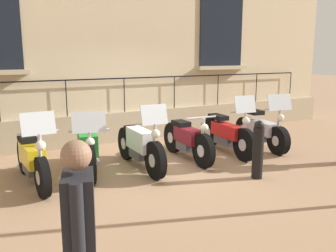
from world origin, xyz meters
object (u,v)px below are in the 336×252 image
object	(u,v)px
motorcycle_green	(88,148)
bollard	(258,149)
pedestrian_walking	(80,235)
motorcycle_yellow	(32,160)
motorcycle_silver	(261,130)
motorcycle_maroon	(187,140)
motorcycle_white	(140,146)
motorcycle_red	(226,134)

from	to	relation	value
motorcycle_green	bollard	size ratio (longest dim) A/B	1.90
motorcycle_green	pedestrian_walking	bearing A→B (deg)	-16.50
motorcycle_yellow	motorcycle_green	distance (m)	1.04
motorcycle_silver	bollard	xyz separation A→B (m)	(1.62, -1.56, 0.11)
motorcycle_maroon	pedestrian_walking	bearing A→B (deg)	-40.09
motorcycle_white	motorcycle_red	size ratio (longest dim) A/B	1.00
motorcycle_yellow	motorcycle_red	xyz separation A→B (m)	(-0.02, 4.13, 0.02)
motorcycle_white	motorcycle_red	world-z (taller)	motorcycle_red
motorcycle_yellow	bollard	distance (m)	3.94
motorcycle_yellow	motorcycle_green	xyz separation A→B (m)	(-0.20, 1.02, 0.03)
motorcycle_red	pedestrian_walking	size ratio (longest dim) A/B	1.29
motorcycle_green	motorcycle_white	bearing A→B (deg)	74.55
motorcycle_white	bollard	size ratio (longest dim) A/B	1.99
motorcycle_yellow	pedestrian_walking	distance (m)	3.93
pedestrian_walking	motorcycle_green	bearing A→B (deg)	163.50
bollard	motorcycle_white	bearing A→B (deg)	-132.86
motorcycle_white	bollard	xyz separation A→B (m)	(1.51, 1.63, 0.08)
pedestrian_walking	bollard	bearing A→B (deg)	121.36
motorcycle_silver	bollard	size ratio (longest dim) A/B	1.87
motorcycle_yellow	motorcycle_silver	distance (m)	5.17
bollard	motorcycle_green	bearing A→B (deg)	-124.46
motorcycle_yellow	pedestrian_walking	size ratio (longest dim) A/B	1.27
motorcycle_maroon	motorcycle_silver	world-z (taller)	motorcycle_silver
bollard	pedestrian_walking	xyz separation A→B (m)	(2.32, -3.80, 0.38)
motorcycle_white	bollard	world-z (taller)	motorcycle_white
motorcycle_red	motorcycle_silver	bearing A→B (deg)	91.28
motorcycle_maroon	bollard	bearing A→B (deg)	17.15
motorcycle_silver	motorcycle_maroon	bearing A→B (deg)	-89.68
motorcycle_silver	motorcycle_red	bearing A→B (deg)	-88.72
motorcycle_maroon	pedestrian_walking	xyz separation A→B (m)	(3.93, -3.31, 0.49)
motorcycle_red	pedestrian_walking	distance (m)	5.85
motorcycle_green	motorcycle_silver	distance (m)	4.15
pedestrian_walking	motorcycle_maroon	bearing A→B (deg)	139.91
motorcycle_maroon	motorcycle_silver	distance (m)	2.06
motorcycle_silver	bollard	distance (m)	2.25
motorcycle_white	motorcycle_silver	size ratio (longest dim) A/B	1.07
motorcycle_yellow	pedestrian_walking	world-z (taller)	pedestrian_walking
motorcycle_white	motorcycle_yellow	bearing A→B (deg)	-91.80
motorcycle_red	motorcycle_silver	xyz separation A→B (m)	(-0.02, 1.04, -0.03)
motorcycle_yellow	pedestrian_walking	xyz separation A→B (m)	(3.89, -0.20, 0.48)
motorcycle_silver	bollard	bearing A→B (deg)	-43.91
bollard	pedestrian_walking	bearing A→B (deg)	-58.64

